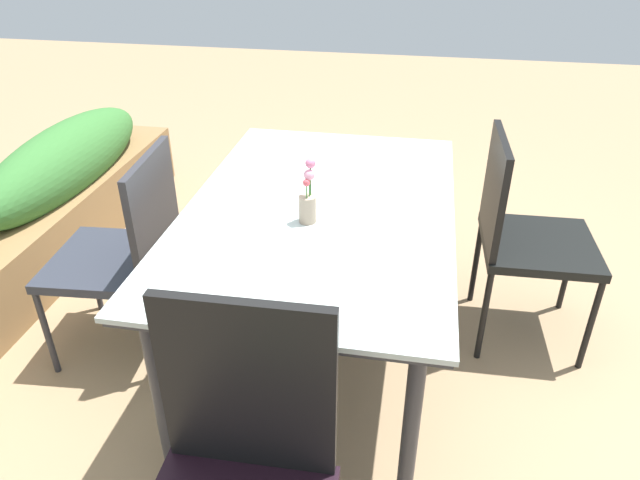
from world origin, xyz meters
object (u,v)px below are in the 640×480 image
chair_far_side (127,247)px  flower_vase (308,200)px  chair_near_right (522,229)px  dining_table (320,221)px

chair_far_side → flower_vase: (-0.09, -0.81, 0.34)m
chair_near_right → dining_table: bearing=-68.5°
chair_far_side → dining_table: bearing=-91.7°
chair_near_right → flower_vase: 1.03m
dining_table → chair_near_right: size_ratio=1.65×
chair_far_side → chair_near_right: size_ratio=0.97×
dining_table → flower_vase: bearing=170.6°
chair_far_side → chair_near_right: (0.40, -1.67, 0.03)m
chair_far_side → flower_vase: size_ratio=3.82×
chair_far_side → chair_near_right: chair_near_right is taller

